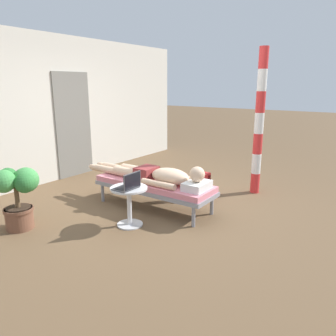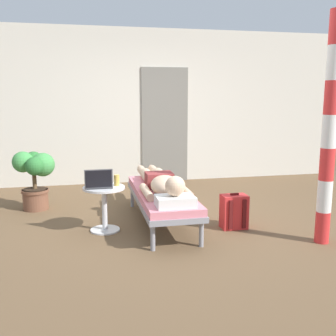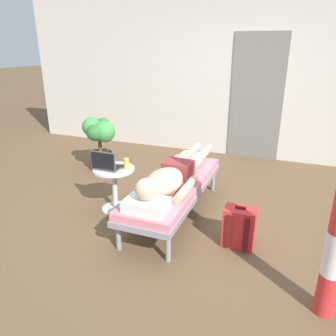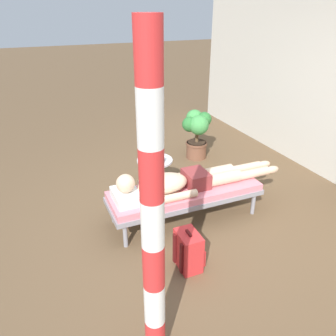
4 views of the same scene
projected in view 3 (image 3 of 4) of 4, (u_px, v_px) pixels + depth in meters
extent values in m
plane|color=brown|center=(184.00, 216.00, 3.81)|extent=(40.00, 40.00, 0.00)
cube|color=beige|center=(226.00, 75.00, 5.57)|extent=(7.60, 0.20, 2.70)
cube|color=slate|center=(257.00, 98.00, 5.41)|extent=(0.84, 0.03, 2.04)
cylinder|color=gray|center=(177.00, 175.00, 4.61)|extent=(0.05, 0.05, 0.28)
cylinder|color=gray|center=(213.00, 180.00, 4.44)|extent=(0.05, 0.05, 0.28)
cylinder|color=gray|center=(118.00, 236.00, 3.16)|extent=(0.05, 0.05, 0.28)
cylinder|color=gray|center=(168.00, 248.00, 2.99)|extent=(0.05, 0.05, 0.28)
cube|color=gray|center=(174.00, 190.00, 3.74)|extent=(0.61, 1.87, 0.06)
cube|color=pink|center=(174.00, 185.00, 3.72)|extent=(0.59, 1.83, 0.08)
cube|color=white|center=(146.00, 205.00, 3.05)|extent=(0.40, 0.28, 0.11)
sphere|color=beige|center=(146.00, 189.00, 2.99)|extent=(0.21, 0.21, 0.21)
ellipsoid|color=beige|center=(164.00, 181.00, 3.41)|extent=(0.35, 0.60, 0.23)
cylinder|color=beige|center=(147.00, 183.00, 3.55)|extent=(0.09, 0.55, 0.09)
cylinder|color=beige|center=(186.00, 189.00, 3.40)|extent=(0.09, 0.55, 0.09)
cube|color=maroon|center=(178.00, 169.00, 3.79)|extent=(0.33, 0.26, 0.19)
cylinder|color=beige|center=(181.00, 161.00, 4.12)|extent=(0.15, 0.42, 0.15)
cylinder|color=beige|center=(191.00, 152.00, 4.50)|extent=(0.11, 0.44, 0.11)
ellipsoid|color=beige|center=(197.00, 147.00, 4.76)|extent=(0.09, 0.20, 0.10)
cylinder|color=beige|center=(194.00, 162.00, 4.06)|extent=(0.15, 0.42, 0.15)
cylinder|color=beige|center=(203.00, 154.00, 4.45)|extent=(0.11, 0.44, 0.11)
ellipsoid|color=beige|center=(209.00, 148.00, 4.70)|extent=(0.09, 0.20, 0.10)
cylinder|color=silver|center=(116.00, 208.00, 3.98)|extent=(0.34, 0.34, 0.02)
cylinder|color=silver|center=(115.00, 189.00, 3.89)|extent=(0.06, 0.06, 0.48)
cylinder|color=silver|center=(114.00, 169.00, 3.80)|extent=(0.48, 0.48, 0.02)
cube|color=#4C4C51|center=(109.00, 167.00, 3.81)|extent=(0.31, 0.22, 0.02)
cube|color=black|center=(109.00, 166.00, 3.82)|extent=(0.27, 0.15, 0.00)
cube|color=#4C4C51|center=(103.00, 161.00, 3.67)|extent=(0.31, 0.01, 0.21)
cube|color=black|center=(103.00, 161.00, 3.66)|extent=(0.29, 0.00, 0.19)
cylinder|color=gold|center=(126.00, 164.00, 3.75)|extent=(0.06, 0.06, 0.13)
cube|color=red|center=(239.00, 227.00, 3.21)|extent=(0.30, 0.20, 0.40)
cube|color=red|center=(241.00, 227.00, 3.34)|extent=(0.23, 0.04, 0.18)
cube|color=#531212|center=(228.00, 231.00, 3.14)|extent=(0.04, 0.02, 0.34)
cube|color=#531212|center=(246.00, 235.00, 3.08)|extent=(0.04, 0.02, 0.34)
cube|color=#531212|center=(241.00, 208.00, 3.13)|extent=(0.10, 0.02, 0.02)
cylinder|color=brown|center=(101.00, 160.00, 5.18)|extent=(0.34, 0.34, 0.28)
cylinder|color=brown|center=(101.00, 153.00, 5.14)|extent=(0.37, 0.37, 0.04)
cylinder|color=#332319|center=(100.00, 152.00, 5.13)|extent=(0.31, 0.31, 0.01)
cylinder|color=brown|center=(100.00, 142.00, 5.08)|extent=(0.06, 0.06, 0.31)
sphere|color=#429347|center=(105.00, 132.00, 4.94)|extent=(0.32, 0.32, 0.32)
sphere|color=#2D7233|center=(103.00, 126.00, 5.12)|extent=(0.24, 0.24, 0.24)
sphere|color=#429347|center=(91.00, 127.00, 5.05)|extent=(0.29, 0.29, 0.29)
sphere|color=#2D7233|center=(95.00, 133.00, 4.86)|extent=(0.25, 0.25, 0.25)
cylinder|color=red|center=(327.00, 293.00, 2.41)|extent=(0.15, 0.15, 0.34)
cylinder|color=white|center=(335.00, 254.00, 2.29)|extent=(0.15, 0.15, 0.34)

